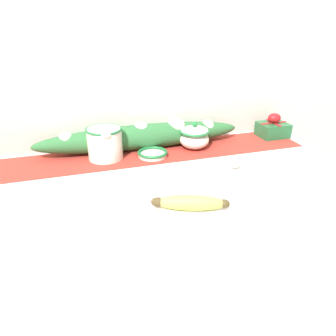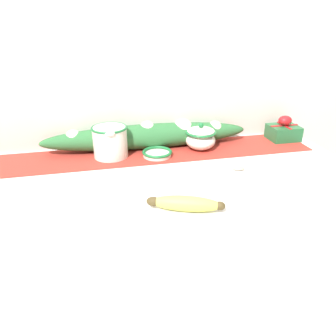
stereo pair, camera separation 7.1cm
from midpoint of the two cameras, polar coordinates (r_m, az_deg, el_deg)
name	(u,v)px [view 2 (the right image)]	position (r m, az deg, el deg)	size (l,w,h in m)	color
countertop	(162,284)	(1.28, 0.68, -19.64)	(1.31, 0.62, 0.88)	silver
back_wall	(142,58)	(1.25, -2.83, 18.58)	(2.11, 0.04, 2.40)	silver
table_runner	(150,153)	(1.20, -1.42, 2.54)	(1.20, 0.20, 0.00)	#B23328
cream_pitcher	(110,141)	(1.16, -8.34, 4.72)	(0.12, 0.15, 0.11)	white
sugar_bowl	(201,138)	(1.23, 7.35, 5.25)	(0.11, 0.11, 0.10)	white
small_dish	(157,153)	(1.17, -0.17, 2.57)	(0.11, 0.11, 0.02)	white
banana	(185,204)	(0.85, 5.47, -6.24)	(0.20, 0.10, 0.04)	#CCD156
spoon	(234,168)	(1.10, 13.30, -0.06)	(0.18, 0.05, 0.01)	#A89E89
gift_box	(283,131)	(1.42, 20.84, 6.04)	(0.12, 0.10, 0.10)	#236638
poinsettia_garland	(148,135)	(1.23, -1.90, 5.67)	(0.78, 0.10, 0.10)	#2D6B38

